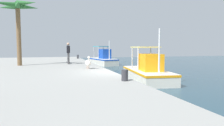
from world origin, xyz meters
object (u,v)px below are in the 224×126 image
at_px(mooring_bollard_second, 125,75).
at_px(palm_tree, 17,11).
at_px(fishing_boat_nearest, 103,60).
at_px(fisherman_standing, 68,52).
at_px(mooring_bollard_nearest, 78,57).
at_px(pelican, 88,63).
at_px(fishing_boat_second, 147,72).

bearing_deg(mooring_bollard_second, palm_tree, -148.87).
distance_m(fishing_boat_nearest, fisherman_standing, 8.80).
distance_m(fisherman_standing, mooring_bollard_nearest, 7.71).
height_order(fishing_boat_nearest, pelican, fishing_boat_nearest).
bearing_deg(fishing_boat_nearest, mooring_bollard_nearest, -92.17).
height_order(fisherman_standing, mooring_bollard_nearest, fisherman_standing).
xyz_separation_m(fishing_boat_nearest, fisherman_standing, (7.39, -4.65, 1.12)).
height_order(pelican, palm_tree, palm_tree).
relative_size(fishing_boat_second, mooring_bollard_nearest, 12.62).
relative_size(fishing_boat_nearest, mooring_bollard_nearest, 11.79).
bearing_deg(mooring_bollard_second, pelican, -172.13).
xyz_separation_m(pelican, mooring_bollard_nearest, (-11.53, 0.69, -0.17)).
bearing_deg(palm_tree, pelican, 50.86).
bearing_deg(mooring_bollard_nearest, fishing_boat_second, 14.04).
height_order(fishing_boat_second, mooring_bollard_second, fishing_boat_second).
bearing_deg(fisherman_standing, mooring_bollard_second, 10.19).
bearing_deg(mooring_bollard_nearest, palm_tree, -34.01).
relative_size(fisherman_standing, mooring_bollard_nearest, 3.80).
distance_m(pelican, fisherman_standing, 4.17).
xyz_separation_m(mooring_bollard_second, palm_tree, (-8.72, -5.27, 3.77)).
height_order(pelican, fisherman_standing, fisherman_standing).
bearing_deg(fisherman_standing, mooring_bollard_nearest, 167.81).
xyz_separation_m(pelican, fisherman_standing, (-4.03, -0.93, 0.56)).
bearing_deg(mooring_bollard_second, fishing_boat_nearest, 169.56).
xyz_separation_m(fisherman_standing, mooring_bollard_second, (9.03, 1.62, -0.73)).
distance_m(pelican, mooring_bollard_second, 5.05).
height_order(fisherman_standing, palm_tree, palm_tree).
bearing_deg(fisherman_standing, pelican, 13.01).
xyz_separation_m(fishing_boat_second, mooring_bollard_second, (4.22, -3.08, 0.45)).
height_order(pelican, mooring_bollard_nearest, pelican).
relative_size(fishing_boat_second, pelican, 6.05).
height_order(mooring_bollard_second, palm_tree, palm_tree).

